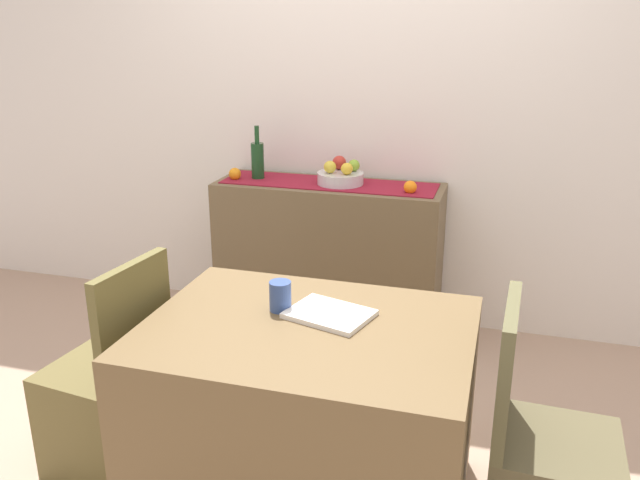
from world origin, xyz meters
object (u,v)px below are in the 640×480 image
(fruit_bowl, at_px, (340,178))
(coffee_cup, at_px, (280,296))
(chair_near_window, at_px, (110,408))
(wine_bottle, at_px, (258,160))
(sideboard_console, at_px, (328,257))
(dining_table, at_px, (308,419))
(open_book, at_px, (330,314))

(fruit_bowl, height_order, coffee_cup, fruit_bowl)
(fruit_bowl, bearing_deg, chair_near_window, -110.63)
(wine_bottle, bearing_deg, fruit_bowl, -0.00)
(sideboard_console, distance_m, dining_table, 1.51)
(fruit_bowl, height_order, wine_bottle, wine_bottle)
(sideboard_console, height_order, coffee_cup, sideboard_console)
(dining_table, distance_m, chair_near_window, 0.83)
(sideboard_console, distance_m, fruit_bowl, 0.47)
(chair_near_window, bearing_deg, fruit_bowl, 69.37)
(sideboard_console, height_order, dining_table, sideboard_console)
(sideboard_console, distance_m, coffee_cup, 1.44)
(sideboard_console, bearing_deg, coffee_cup, -81.56)
(wine_bottle, xyz_separation_m, coffee_cup, (0.62, -1.37, -0.18))
(sideboard_console, relative_size, wine_bottle, 4.17)
(dining_table, bearing_deg, fruit_bowl, 100.36)
(wine_bottle, bearing_deg, chair_near_window, -92.77)
(sideboard_console, height_order, fruit_bowl, fruit_bowl)
(dining_table, height_order, open_book, open_book)
(sideboard_console, bearing_deg, open_book, -74.32)
(dining_table, relative_size, open_book, 3.99)
(open_book, relative_size, chair_near_window, 0.31)
(open_book, bearing_deg, sideboard_console, 121.62)
(sideboard_console, height_order, wine_bottle, wine_bottle)
(wine_bottle, xyz_separation_m, dining_table, (0.75, -1.47, -0.60))
(sideboard_console, xyz_separation_m, dining_table, (0.33, -1.47, -0.06))
(sideboard_console, xyz_separation_m, wine_bottle, (-0.42, 0.00, 0.54))
(coffee_cup, relative_size, chair_near_window, 0.12)
(sideboard_console, bearing_deg, wine_bottle, 180.00)
(fruit_bowl, relative_size, dining_table, 0.23)
(open_book, bearing_deg, dining_table, -103.47)
(chair_near_window, bearing_deg, sideboard_console, 71.64)
(wine_bottle, xyz_separation_m, open_book, (0.80, -1.38, -0.23))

